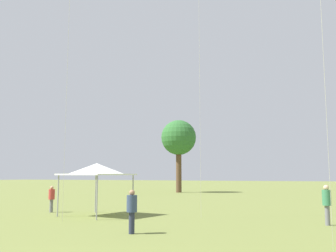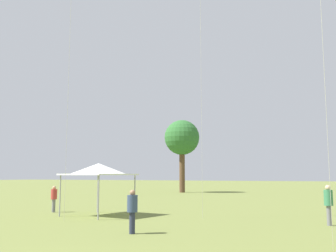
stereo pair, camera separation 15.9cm
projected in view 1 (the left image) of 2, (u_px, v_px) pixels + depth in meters
person_standing_1 at (132, 208)px, 14.94m from camera, size 0.47×0.47×1.65m
person_standing_2 at (52, 197)px, 23.55m from camera, size 0.43×0.43×1.57m
person_standing_3 at (327, 201)px, 17.47m from camera, size 0.54×0.54×1.77m
canopy_tent at (97, 169)px, 21.71m from camera, size 3.61×3.61×2.86m
distant_tree_0 at (179, 138)px, 51.51m from camera, size 4.58×4.58×9.42m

